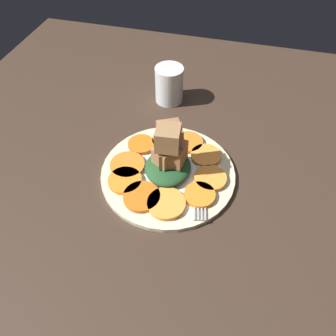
# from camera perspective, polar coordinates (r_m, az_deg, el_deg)

# --- Properties ---
(table_slab) EXTENTS (1.20, 1.20, 0.02)m
(table_slab) POSITION_cam_1_polar(r_m,az_deg,el_deg) (0.69, 0.00, -1.70)
(table_slab) COLOR #38281E
(table_slab) RESTS_ON ground
(plate) EXTENTS (0.28, 0.28, 0.01)m
(plate) POSITION_cam_1_polar(r_m,az_deg,el_deg) (0.68, 0.00, -0.88)
(plate) COLOR beige
(plate) RESTS_ON table_slab
(carrot_slice_0) EXTENTS (0.06, 0.06, 0.01)m
(carrot_slice_0) POSITION_cam_1_polar(r_m,az_deg,el_deg) (0.73, 3.56, 4.48)
(carrot_slice_0) COLOR orange
(carrot_slice_0) RESTS_ON plate
(carrot_slice_1) EXTENTS (0.07, 0.07, 0.01)m
(carrot_slice_1) POSITION_cam_1_polar(r_m,az_deg,el_deg) (0.73, 0.00, 4.87)
(carrot_slice_1) COLOR orange
(carrot_slice_1) RESTS_ON plate
(carrot_slice_2) EXTENTS (0.06, 0.06, 0.01)m
(carrot_slice_2) POSITION_cam_1_polar(r_m,az_deg,el_deg) (0.73, -4.70, 4.11)
(carrot_slice_2) COLOR orange
(carrot_slice_2) RESTS_ON plate
(carrot_slice_3) EXTENTS (0.07, 0.07, 0.01)m
(carrot_slice_3) POSITION_cam_1_polar(r_m,az_deg,el_deg) (0.69, -7.09, 0.52)
(carrot_slice_3) COLOR orange
(carrot_slice_3) RESTS_ON plate
(carrot_slice_4) EXTENTS (0.07, 0.07, 0.01)m
(carrot_slice_4) POSITION_cam_1_polar(r_m,az_deg,el_deg) (0.66, -7.52, -2.17)
(carrot_slice_4) COLOR orange
(carrot_slice_4) RESTS_ON plate
(carrot_slice_5) EXTENTS (0.07, 0.07, 0.01)m
(carrot_slice_5) POSITION_cam_1_polar(r_m,az_deg,el_deg) (0.63, -4.61, -4.98)
(carrot_slice_5) COLOR orange
(carrot_slice_5) RESTS_ON plate
(carrot_slice_6) EXTENTS (0.07, 0.07, 0.01)m
(carrot_slice_6) POSITION_cam_1_polar(r_m,az_deg,el_deg) (0.62, -0.30, -6.19)
(carrot_slice_6) COLOR #F9953A
(carrot_slice_6) RESTS_ON plate
(carrot_slice_7) EXTENTS (0.06, 0.06, 0.01)m
(carrot_slice_7) POSITION_cam_1_polar(r_m,az_deg,el_deg) (0.64, 5.53, -4.68)
(carrot_slice_7) COLOR orange
(carrot_slice_7) RESTS_ON plate
(carrot_slice_8) EXTENTS (0.07, 0.07, 0.01)m
(carrot_slice_8) POSITION_cam_1_polar(r_m,az_deg,el_deg) (0.67, 7.43, -1.54)
(carrot_slice_8) COLOR orange
(carrot_slice_8) RESTS_ON plate
(carrot_slice_9) EXTENTS (0.07, 0.07, 0.01)m
(carrot_slice_9) POSITION_cam_1_polar(r_m,az_deg,el_deg) (0.70, 6.63, 2.15)
(carrot_slice_9) COLOR #F99438
(carrot_slice_9) RESTS_ON plate
(center_pile) EXTENTS (0.10, 0.09, 0.12)m
(center_pile) POSITION_cam_1_polar(r_m,az_deg,el_deg) (0.64, 0.12, 2.25)
(center_pile) COLOR #1E4723
(center_pile) RESTS_ON plate
(fork) EXTENTS (0.19, 0.05, 0.00)m
(fork) POSITION_cam_1_polar(r_m,az_deg,el_deg) (0.66, 5.53, -2.53)
(fork) COLOR #B2B2B7
(fork) RESTS_ON plate
(water_glass) EXTENTS (0.07, 0.07, 0.09)m
(water_glass) POSITION_cam_1_polar(r_m,az_deg,el_deg) (0.85, 0.21, 14.33)
(water_glass) COLOR silver
(water_glass) RESTS_ON table_slab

